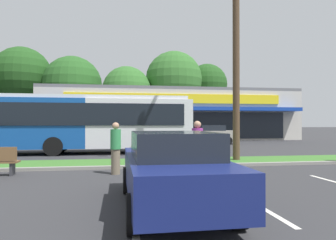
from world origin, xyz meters
TOP-DOWN VIEW (x-y plane):
  - grass_median at (0.00, 14.00)m, footprint 56.00×2.20m
  - curb_lip at (0.00, 12.78)m, footprint 56.00×0.24m
  - parking_stripe_0 at (-2.42, 6.42)m, footprint 0.12×4.80m
  - parking_stripe_1 at (0.21, 7.95)m, footprint 0.12×4.80m
  - storefront_building at (2.82, 36.40)m, footprint 25.87×14.15m
  - tree_left at (-15.83, 46.77)m, footprint 8.01×8.01m
  - tree_mid_left at (-8.97, 45.79)m, footprint 8.14×8.14m
  - tree_mid at (-1.57, 42.81)m, footprint 6.46×6.46m
  - tree_mid_right at (5.15, 44.58)m, footprint 7.99×7.99m
  - tree_right at (10.60, 46.62)m, footprint 6.11×6.11m
  - utility_pole at (2.30, 13.93)m, footprint 3.08×2.40m
  - city_bus at (-5.04, 19.09)m, footprint 13.06×2.73m
  - car_1 at (4.69, 25.64)m, footprint 4.42×1.92m
  - car_3 at (-10.65, 25.09)m, footprint 4.17×1.87m
  - car_4 at (-1.61, 7.13)m, footprint 1.91×4.68m
  - pedestrian_mid at (-0.12, 10.84)m, footprint 0.36×0.36m
  - pedestrian_far at (-2.76, 11.55)m, footprint 0.35×0.35m

SIDE VIEW (x-z plane):
  - parking_stripe_0 at x=-2.42m, z-range 0.00..0.01m
  - parking_stripe_1 at x=0.21m, z-range 0.00..0.01m
  - grass_median at x=0.00m, z-range 0.00..0.12m
  - curb_lip at x=0.00m, z-range 0.00..0.12m
  - car_3 at x=-10.65m, z-range 0.03..1.51m
  - car_4 at x=-1.61m, z-range 0.02..1.56m
  - car_1 at x=4.69m, z-range 0.03..1.57m
  - pedestrian_far at x=-2.76m, z-range 0.00..1.75m
  - pedestrian_mid at x=-0.12m, z-range 0.00..1.80m
  - city_bus at x=-5.04m, z-range 0.14..3.39m
  - storefront_building at x=2.82m, z-range 0.00..5.24m
  - tree_mid at x=-1.57m, z-range 1.39..10.65m
  - utility_pole at x=2.30m, z-range 0.36..11.83m
  - tree_mid_left at x=-8.97m, z-range 1.42..12.41m
  - tree_right at x=10.60m, z-range 2.25..12.91m
  - tree_mid_right at x=5.15m, z-range 1.95..13.85m
  - tree_left at x=-15.83m, z-range 2.10..14.35m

